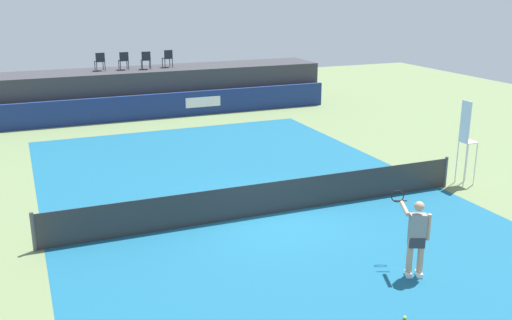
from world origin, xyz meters
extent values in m
plane|color=#6B7F51|center=(0.00, 3.00, 0.00)|extent=(48.00, 48.00, 0.00)
cube|color=#16597A|center=(0.00, 0.00, 0.00)|extent=(12.00, 22.00, 0.00)
cube|color=navy|center=(0.00, 13.50, 0.60)|extent=(18.00, 0.20, 1.20)
cube|color=white|center=(2.32, 13.39, 0.66)|extent=(1.80, 0.02, 0.50)
cube|color=#38383D|center=(0.00, 15.30, 1.10)|extent=(18.00, 2.80, 2.20)
cylinder|color=#1E232D|center=(-2.11, 15.66, 2.42)|extent=(0.04, 0.04, 0.44)
cylinder|color=#1E232D|center=(-2.52, 15.63, 2.42)|extent=(0.04, 0.04, 0.44)
cylinder|color=#1E232D|center=(-2.08, 15.26, 2.42)|extent=(0.04, 0.04, 0.44)
cylinder|color=#1E232D|center=(-2.48, 15.22, 2.42)|extent=(0.04, 0.04, 0.44)
cube|color=#1E232D|center=(-2.30, 15.44, 2.66)|extent=(0.48, 0.48, 0.03)
cube|color=#1E232D|center=(-2.28, 15.23, 2.88)|extent=(0.44, 0.06, 0.42)
cylinder|color=#1E232D|center=(-0.96, 15.54, 2.42)|extent=(0.04, 0.04, 0.44)
cylinder|color=#1E232D|center=(-1.36, 15.54, 2.42)|extent=(0.04, 0.04, 0.44)
cylinder|color=#1E232D|center=(-0.95, 15.14, 2.42)|extent=(0.04, 0.04, 0.44)
cylinder|color=#1E232D|center=(-1.35, 15.13, 2.42)|extent=(0.04, 0.04, 0.44)
cube|color=#1E232D|center=(-1.15, 15.34, 2.66)|extent=(0.45, 0.45, 0.03)
cube|color=#1E232D|center=(-1.15, 15.13, 2.88)|extent=(0.44, 0.03, 0.42)
cylinder|color=#1E232D|center=(0.14, 15.33, 2.42)|extent=(0.04, 0.04, 0.44)
cylinder|color=#1E232D|center=(-0.27, 15.36, 2.42)|extent=(0.04, 0.04, 0.44)
cylinder|color=#1E232D|center=(0.10, 14.92, 2.42)|extent=(0.04, 0.04, 0.44)
cylinder|color=#1E232D|center=(-0.30, 14.95, 2.42)|extent=(0.04, 0.04, 0.44)
cube|color=#1E232D|center=(-0.08, 15.14, 2.66)|extent=(0.47, 0.47, 0.03)
cube|color=#1E232D|center=(-0.10, 14.93, 2.88)|extent=(0.44, 0.06, 0.42)
cylinder|color=#1E232D|center=(1.26, 15.64, 2.42)|extent=(0.04, 0.04, 0.44)
cylinder|color=#1E232D|center=(0.86, 15.60, 2.42)|extent=(0.04, 0.04, 0.44)
cylinder|color=#1E232D|center=(1.30, 15.23, 2.42)|extent=(0.04, 0.04, 0.44)
cylinder|color=#1E232D|center=(0.90, 15.19, 2.42)|extent=(0.04, 0.04, 0.44)
cube|color=#1E232D|center=(1.08, 15.41, 2.66)|extent=(0.48, 0.48, 0.03)
cube|color=#1E232D|center=(1.10, 15.21, 2.88)|extent=(0.44, 0.07, 0.42)
cylinder|color=white|center=(7.20, -0.21, 0.70)|extent=(0.04, 0.04, 1.40)
cylinder|color=white|center=(7.21, 0.20, 0.70)|extent=(0.04, 0.04, 1.40)
cylinder|color=white|center=(6.80, -0.20, 0.70)|extent=(0.04, 0.04, 1.40)
cylinder|color=white|center=(6.80, 0.21, 0.70)|extent=(0.04, 0.04, 1.40)
cube|color=white|center=(7.00, 0.00, 1.41)|extent=(0.45, 0.45, 0.03)
cube|color=white|center=(6.79, 0.00, 2.09)|extent=(0.03, 0.44, 1.33)
cube|color=#2D2D2D|center=(0.00, 0.00, 0.47)|extent=(12.40, 0.02, 0.95)
cylinder|color=#4C4C51|center=(-6.20, 0.00, 0.50)|extent=(0.10, 0.10, 1.00)
cylinder|color=#4C4C51|center=(6.20, 0.00, 0.50)|extent=(0.10, 0.10, 1.00)
cube|color=white|center=(1.65, -4.64, 0.05)|extent=(0.21, 0.29, 0.10)
cylinder|color=tan|center=(1.65, -4.64, 0.51)|extent=(0.14, 0.14, 0.82)
cube|color=white|center=(1.43, -4.55, 0.05)|extent=(0.21, 0.29, 0.10)
cylinder|color=tan|center=(1.43, -4.55, 0.51)|extent=(0.14, 0.14, 0.82)
cube|color=#333338|center=(1.54, -4.60, 0.84)|extent=(0.40, 0.34, 0.24)
cube|color=gray|center=(1.54, -4.60, 1.20)|extent=(0.41, 0.32, 0.56)
sphere|color=tan|center=(1.54, -4.60, 1.66)|extent=(0.22, 0.22, 0.22)
cylinder|color=tan|center=(1.76, -4.69, 1.18)|extent=(0.09, 0.09, 0.60)
cylinder|color=tan|center=(1.42, -4.25, 1.50)|extent=(0.32, 0.59, 0.14)
cylinder|color=black|center=(1.59, -3.87, 1.53)|extent=(0.29, 0.15, 0.03)
torus|color=black|center=(1.70, -3.60, 1.53)|extent=(0.29, 0.14, 0.30)
sphere|color=#D8EA33|center=(0.29, -5.99, 0.04)|extent=(0.07, 0.07, 0.07)
camera|label=1|loc=(-6.18, -14.08, 6.21)|focal=40.91mm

